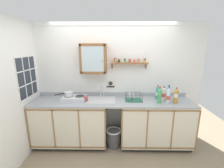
% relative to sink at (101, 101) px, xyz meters
% --- Properties ---
extents(floor, '(6.19, 6.19, 0.00)m').
position_rel_sink_xyz_m(floor, '(0.23, -0.42, -0.95)').
color(floor, gray).
rests_on(floor, ground).
extents(back_wall, '(3.79, 0.07, 2.49)m').
position_rel_sink_xyz_m(back_wall, '(0.23, 0.30, 0.30)').
color(back_wall, white).
rests_on(back_wall, ground).
extents(side_wall_left, '(0.05, 3.50, 2.49)m').
position_rel_sink_xyz_m(side_wall_left, '(-1.39, -0.67, 0.29)').
color(side_wall_left, white).
rests_on(side_wall_left, ground).
extents(lower_cabinet_run, '(1.47, 0.64, 0.94)m').
position_rel_sink_xyz_m(lower_cabinet_run, '(-0.62, -0.04, -0.48)').
color(lower_cabinet_run, black).
rests_on(lower_cabinet_run, ground).
extents(lower_cabinet_run_right, '(1.42, 0.64, 0.94)m').
position_rel_sink_xyz_m(lower_cabinet_run_right, '(1.11, -0.04, -0.48)').
color(lower_cabinet_run_right, black).
rests_on(lower_cabinet_run_right, ground).
extents(countertop, '(3.15, 0.66, 0.03)m').
position_rel_sink_xyz_m(countertop, '(0.23, -0.04, 0.00)').
color(countertop, '#9EA3A8').
rests_on(countertop, lower_cabinet_run).
extents(backsplash, '(3.15, 0.02, 0.08)m').
position_rel_sink_xyz_m(backsplash, '(0.23, 0.27, 0.06)').
color(backsplash, '#9EA3A8').
rests_on(backsplash, countertop).
extents(sink, '(0.57, 0.47, 0.43)m').
position_rel_sink_xyz_m(sink, '(0.00, 0.00, 0.00)').
color(sink, silver).
rests_on(sink, countertop).
extents(hot_plate_stove, '(0.46, 0.32, 0.09)m').
position_rel_sink_xyz_m(hot_plate_stove, '(-0.53, -0.04, 0.06)').
color(hot_plate_stove, silver).
rests_on(hot_plate_stove, countertop).
extents(saucepan, '(0.32, 0.26, 0.09)m').
position_rel_sink_xyz_m(saucepan, '(-0.64, -0.02, 0.15)').
color(saucepan, silver).
rests_on(saucepan, hot_plate_stove).
extents(bottle_opaque_white_0, '(0.06, 0.06, 0.30)m').
position_rel_sink_xyz_m(bottle_opaque_white_0, '(1.23, -0.05, 0.15)').
color(bottle_opaque_white_0, white).
rests_on(bottle_opaque_white_0, countertop).
extents(bottle_soda_green_1, '(0.08, 0.08, 0.31)m').
position_rel_sink_xyz_m(bottle_soda_green_1, '(1.13, -0.13, 0.16)').
color(bottle_soda_green_1, '#4CB266').
rests_on(bottle_soda_green_1, countertop).
extents(bottle_water_blue_2, '(0.07, 0.07, 0.32)m').
position_rel_sink_xyz_m(bottle_water_blue_2, '(1.33, -0.03, 0.17)').
color(bottle_water_blue_2, '#8CB7E0').
rests_on(bottle_water_blue_2, countertop).
extents(bottle_detergent_teal_3, '(0.07, 0.07, 0.29)m').
position_rel_sink_xyz_m(bottle_detergent_teal_3, '(1.15, 0.07, 0.15)').
color(bottle_detergent_teal_3, teal).
rests_on(bottle_detergent_teal_3, countertop).
extents(bottle_water_clear_4, '(0.07, 0.07, 0.32)m').
position_rel_sink_xyz_m(bottle_water_clear_4, '(1.29, -0.16, 0.16)').
color(bottle_water_clear_4, silver).
rests_on(bottle_water_clear_4, countertop).
extents(bottle_juice_amber_5, '(0.08, 0.08, 0.30)m').
position_rel_sink_xyz_m(bottle_juice_amber_5, '(1.43, -0.15, 0.16)').
color(bottle_juice_amber_5, gold).
rests_on(bottle_juice_amber_5, countertop).
extents(dish_rack, '(0.33, 0.26, 0.17)m').
position_rel_sink_xyz_m(dish_rack, '(0.64, -0.01, 0.05)').
color(dish_rack, '#26664C').
rests_on(dish_rack, countertop).
extents(mug, '(0.10, 0.10, 0.11)m').
position_rel_sink_xyz_m(mug, '(-0.30, -0.09, 0.07)').
color(mug, '#B24C47').
rests_on(mug, countertop).
extents(wall_cabinet, '(0.52, 0.29, 0.58)m').
position_rel_sink_xyz_m(wall_cabinet, '(-0.15, 0.14, 0.83)').
color(wall_cabinet, brown).
extents(spice_shelf, '(0.76, 0.14, 0.22)m').
position_rel_sink_xyz_m(spice_shelf, '(0.56, 0.21, 0.74)').
color(spice_shelf, brown).
extents(warning_sign, '(0.19, 0.01, 0.20)m').
position_rel_sink_xyz_m(warning_sign, '(0.19, 0.27, 0.27)').
color(warning_sign, silver).
extents(window, '(0.03, 0.62, 0.77)m').
position_rel_sink_xyz_m(window, '(-1.36, -0.14, 0.51)').
color(window, '#262D38').
extents(trash_bin, '(0.30, 0.30, 0.37)m').
position_rel_sink_xyz_m(trash_bin, '(0.26, -0.12, -0.76)').
color(trash_bin, '#4C4C51').
rests_on(trash_bin, ground).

